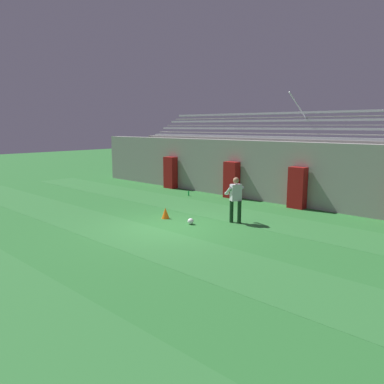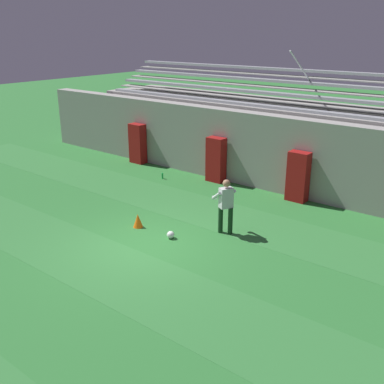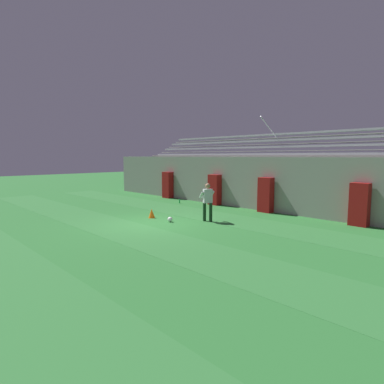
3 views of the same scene
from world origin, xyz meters
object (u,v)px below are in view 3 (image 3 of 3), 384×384
object	(u,v)px
padding_pillar_gate_left	(215,190)
padding_pillar_gate_right	(266,195)
padding_pillar_far_right	(360,205)
goalkeeper	(208,200)
soccer_ball	(170,219)
water_bottle	(180,201)
padding_pillar_far_left	(168,185)
traffic_cone	(152,213)

from	to	relation	value
padding_pillar_gate_left	padding_pillar_gate_right	xyz separation A→B (m)	(3.49, 0.00, 0.00)
padding_pillar_far_right	goalkeeper	distance (m)	6.22
soccer_ball	water_bottle	size ratio (longest dim) A/B	0.92
goalkeeper	padding_pillar_far_left	bearing A→B (deg)	152.63
padding_pillar_far_right	water_bottle	world-z (taller)	padding_pillar_far_right
padding_pillar_gate_right	water_bottle	size ratio (longest dim) A/B	7.37
soccer_ball	traffic_cone	size ratio (longest dim) A/B	0.52
goalkeeper	traffic_cone	world-z (taller)	goalkeeper
padding_pillar_gate_right	padding_pillar_far_left	bearing A→B (deg)	180.00
goalkeeper	water_bottle	bearing A→B (deg)	151.03
padding_pillar_gate_right	padding_pillar_far_right	bearing A→B (deg)	0.00
padding_pillar_far_right	soccer_ball	xyz separation A→B (m)	(-5.95, -5.08, -0.77)
padding_pillar_gate_left	soccer_ball	xyz separation A→B (m)	(2.00, -5.08, -0.77)
padding_pillar_gate_left	padding_pillar_gate_right	world-z (taller)	same
padding_pillar_gate_right	traffic_cone	xyz separation A→B (m)	(-2.79, -5.09, -0.67)
goalkeeper	water_bottle	size ratio (longest dim) A/B	6.96
padding_pillar_gate_right	padding_pillar_far_left	distance (m)	7.80
padding_pillar_gate_right	soccer_ball	distance (m)	5.35
padding_pillar_gate_right	water_bottle	bearing A→B (deg)	-168.62
soccer_ball	padding_pillar_far_left	bearing A→B (deg)	141.17
padding_pillar_far_right	traffic_cone	size ratio (longest dim) A/B	4.21
padding_pillar_far_right	goalkeeper	xyz separation A→B (m)	(-4.93, -3.79, 0.07)
padding_pillar_gate_left	traffic_cone	xyz separation A→B (m)	(0.70, -5.09, -0.67)
padding_pillar_far_left	soccer_ball	size ratio (longest dim) A/B	8.04
padding_pillar_gate_left	water_bottle	xyz separation A→B (m)	(-1.88, -1.08, -0.76)
goalkeeper	soccer_ball	distance (m)	1.85
padding_pillar_gate_right	traffic_cone	size ratio (longest dim) A/B	4.21
padding_pillar_gate_left	water_bottle	world-z (taller)	padding_pillar_gate_left
padding_pillar_gate_right	padding_pillar_far_right	size ratio (longest dim) A/B	1.00
goalkeeper	traffic_cone	xyz separation A→B (m)	(-2.33, -1.30, -0.74)
padding_pillar_far_left	water_bottle	size ratio (longest dim) A/B	7.37
padding_pillar_gate_right	padding_pillar_far_right	distance (m)	4.46
padding_pillar_gate_left	goalkeeper	size ratio (longest dim) A/B	1.06
padding_pillar_far_right	padding_pillar_gate_right	bearing A→B (deg)	180.00
traffic_cone	padding_pillar_gate_left	bearing A→B (deg)	97.82
padding_pillar_far_left	traffic_cone	distance (m)	7.17
water_bottle	padding_pillar_far_left	bearing A→B (deg)	156.02
padding_pillar_gate_right	water_bottle	xyz separation A→B (m)	(-5.37, -1.08, -0.76)
padding_pillar_gate_right	soccer_ball	xyz separation A→B (m)	(-1.49, -5.08, -0.77)
soccer_ball	water_bottle	xyz separation A→B (m)	(-3.88, 4.00, 0.01)
padding_pillar_gate_left	water_bottle	bearing A→B (deg)	-150.07
padding_pillar_far_left	goalkeeper	distance (m)	8.25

